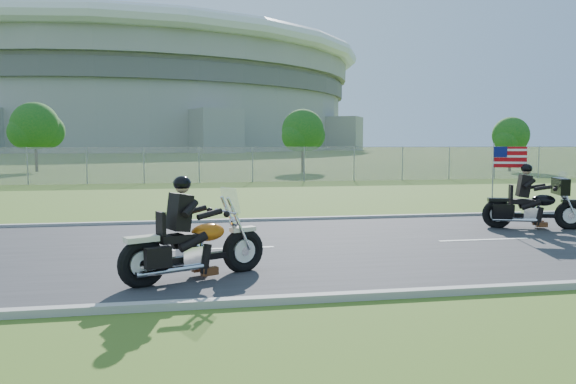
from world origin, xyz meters
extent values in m
plane|color=#37591B|center=(0.00, 0.00, 0.00)|extent=(420.00, 420.00, 0.00)
cube|color=#28282B|center=(0.00, 0.00, 0.02)|extent=(120.00, 8.00, 0.04)
cube|color=#9E9B93|center=(0.00, 4.05, 0.05)|extent=(120.00, 0.18, 0.12)
cube|color=#9E9B93|center=(0.00, -4.05, 0.05)|extent=(120.00, 0.18, 0.12)
cube|color=gray|center=(-5.00, 20.00, 1.00)|extent=(60.00, 0.03, 2.00)
cylinder|color=#A3A099|center=(-20.00, 170.00, 10.00)|extent=(130.00, 130.00, 20.00)
cylinder|color=#605E5B|center=(-20.00, 170.00, 17.00)|extent=(132.00, 132.00, 4.00)
cylinder|color=#A3A099|center=(-20.00, 170.00, 23.00)|extent=(134.00, 134.00, 6.00)
torus|color=white|center=(-20.00, 170.00, 27.00)|extent=(140.40, 140.40, 4.40)
cylinder|color=#382316|center=(6.00, 30.00, 1.26)|extent=(0.22, 0.22, 2.52)
sphere|color=#155018|center=(6.00, 30.00, 3.15)|extent=(3.20, 3.20, 3.20)
sphere|color=#155018|center=(6.64, 30.48, 2.79)|extent=(2.40, 2.40, 2.40)
sphere|color=#155018|center=(5.44, 29.60, 2.70)|extent=(2.24, 2.24, 2.24)
cylinder|color=#382316|center=(-14.00, 34.00, 1.40)|extent=(0.22, 0.22, 2.80)
sphere|color=#155018|center=(-14.00, 34.00, 3.50)|extent=(3.60, 3.60, 3.60)
sphere|color=#155018|center=(-13.28, 34.54, 3.10)|extent=(2.70, 2.70, 2.70)
sphere|color=#155018|center=(-14.63, 33.55, 3.00)|extent=(2.52, 2.52, 2.52)
cylinder|color=#382316|center=(22.00, 28.00, 1.12)|extent=(0.22, 0.22, 2.24)
sphere|color=#155018|center=(22.00, 28.00, 2.80)|extent=(2.80, 2.80, 2.80)
sphere|color=#155018|center=(22.56, 28.42, 2.48)|extent=(2.10, 2.10, 2.10)
sphere|color=#155018|center=(21.51, 27.65, 2.40)|extent=(1.96, 1.96, 1.96)
torus|color=black|center=(-1.77, -2.12, 0.40)|extent=(0.80, 0.51, 0.79)
torus|color=black|center=(-3.42, -2.89, 0.40)|extent=(0.80, 0.51, 0.79)
ellipsoid|color=#CC610E|center=(-2.38, -2.41, 0.79)|extent=(0.69, 0.56, 0.30)
cube|color=black|center=(-2.88, -2.64, 0.74)|extent=(0.67, 0.54, 0.13)
cube|color=black|center=(-2.84, -2.62, 1.16)|extent=(0.41, 0.50, 0.59)
sphere|color=black|center=(-2.79, -2.59, 1.62)|extent=(0.38, 0.38, 0.29)
cube|color=silver|center=(-1.99, -2.23, 1.30)|extent=(0.25, 0.46, 0.43)
torus|color=black|center=(6.99, 1.07, 0.40)|extent=(0.80, 0.44, 0.78)
torus|color=black|center=(5.31, 1.67, 0.40)|extent=(0.80, 0.44, 0.78)
ellipsoid|color=black|center=(6.37, 1.29, 0.78)|extent=(0.67, 0.51, 0.29)
cube|color=black|center=(5.85, 1.47, 0.73)|extent=(0.65, 0.49, 0.13)
cube|color=black|center=(5.90, 1.46, 1.15)|extent=(0.38, 0.48, 0.58)
sphere|color=black|center=(5.95, 1.44, 1.60)|extent=(0.36, 0.36, 0.28)
cube|color=black|center=(6.75, 1.16, 1.15)|extent=(0.50, 0.87, 0.42)
cube|color=#B70C11|center=(5.68, 1.76, 1.88)|extent=(0.80, 0.30, 0.55)
camera|label=1|loc=(-2.72, -11.72, 2.29)|focal=35.00mm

